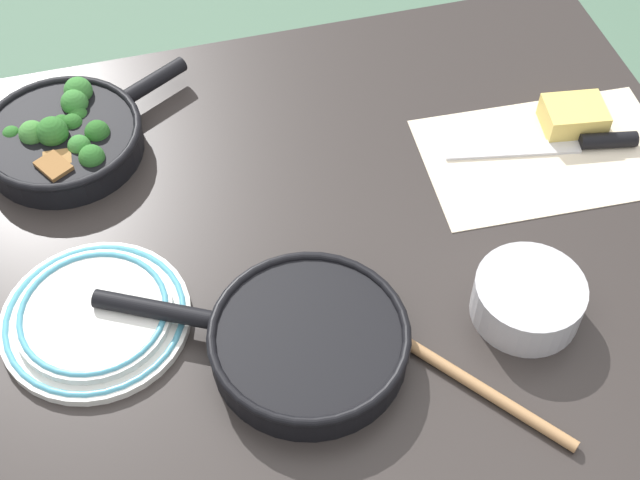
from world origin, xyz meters
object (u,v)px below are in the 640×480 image
Objects in this scene: grater_knife at (569,144)px; prep_bowl_steel at (528,299)px; dinner_plate_stack at (95,316)px; skillet_eggs at (306,341)px; cheese_block at (573,117)px; wooden_spoon at (419,350)px; skillet_broccoli at (65,137)px.

prep_bowl_steel is (-0.18, -0.26, 0.02)m from grater_knife.
skillet_eggs is at bearing -24.53° from dinner_plate_stack.
wooden_spoon is at bearing -137.93° from cheese_block.
dinner_plate_stack is at bearing 21.10° from grater_knife.
skillet_eggs is 1.31× the size of grater_knife.
prep_bowl_steel is at bearing 65.66° from grater_knife.
cheese_block is 0.41× the size of dinner_plate_stack.
skillet_broccoli is at bearing 91.20° from dinner_plate_stack.
cheese_block is (0.75, -0.15, -0.01)m from skillet_broccoli.
cheese_block is at bearing -122.37° from skillet_eggs.
grater_knife is 0.73m from dinner_plate_stack.
skillet_broccoli is at bearing -31.79° from skillet_eggs.
skillet_eggs is at bearing -150.00° from cheese_block.
cheese_block reaches higher than dinner_plate_stack.
skillet_broccoli is 3.25× the size of cheese_block.
skillet_eggs is at bearing 177.15° from prep_bowl_steel.
dinner_plate_stack is at bearing -167.00° from cheese_block.
grater_knife is at bearing 10.29° from dinner_plate_stack.
prep_bowl_steel reaches higher than dinner_plate_stack.
skillet_eggs reaches higher than cheese_block.
dinner_plate_stack reaches higher than wooden_spoon.
skillet_broccoli is 0.70m from prep_bowl_steel.
cheese_block is at bearing 55.53° from prep_bowl_steel.
grater_knife is at bearing -44.99° from skillet_broccoli.
wooden_spoon is at bearing -168.14° from skillet_eggs.
grater_knife is (0.47, 0.24, -0.02)m from skillet_eggs.
skillet_eggs is 1.55× the size of dinner_plate_stack.
skillet_broccoli reaches higher than wooden_spoon.
skillet_broccoli is at bearing 140.59° from prep_bowl_steel.
skillet_eggs is at bearing 36.38° from wooden_spoon.
wooden_spoon is 1.02× the size of grater_knife.
dinner_plate_stack is at bearing 166.60° from prep_bowl_steel.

